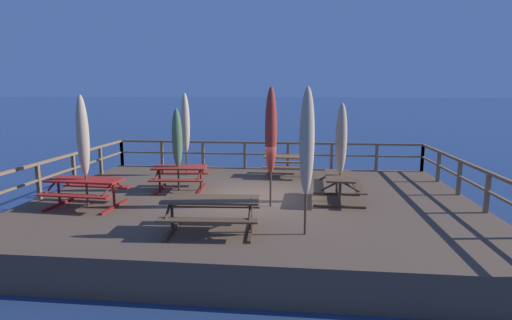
{
  "coord_description": "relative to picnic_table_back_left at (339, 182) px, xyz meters",
  "views": [
    {
      "loc": [
        1.3,
        -11.46,
        3.93
      ],
      "look_at": [
        0.0,
        0.71,
        1.85
      ],
      "focal_mm": 28.03,
      "sensor_mm": 36.0,
      "label": 1
    }
  ],
  "objects": [
    {
      "name": "railing_side_left",
      "position": [
        -8.62,
        0.18,
        0.19
      ],
      "size": [
        0.1,
        9.3,
        1.09
      ],
      "color": "brown",
      "rests_on": "wooden_deck"
    },
    {
      "name": "picnic_table_back_left",
      "position": [
        0.0,
        0.0,
        0.0
      ],
      "size": [
        1.45,
        1.78,
        0.78
      ],
      "color": "brown",
      "rests_on": "wooden_deck"
    },
    {
      "name": "patio_umbrella_tall_mid_left",
      "position": [
        -5.33,
        3.11,
        1.39
      ],
      "size": [
        0.32,
        0.32,
        3.06
      ],
      "color": "#4C3828",
      "rests_on": "wooden_deck"
    },
    {
      "name": "patio_umbrella_short_mid",
      "position": [
        -0.98,
        -2.84,
        1.49
      ],
      "size": [
        0.32,
        0.32,
        3.21
      ],
      "color": "#4C3828",
      "rests_on": "wooden_deck"
    },
    {
      "name": "railing_waterside_far",
      "position": [
        -2.46,
        4.78,
        0.19
      ],
      "size": [
        12.42,
        0.1,
        1.09
      ],
      "color": "brown",
      "rests_on": "wooden_deck"
    },
    {
      "name": "patio_umbrella_tall_mid_right",
      "position": [
        -1.89,
        -0.73,
        1.5
      ],
      "size": [
        0.32,
        0.32,
        3.23
      ],
      "color": "#4C3828",
      "rests_on": "wooden_deck"
    },
    {
      "name": "picnic_table_back_right",
      "position": [
        -6.89,
        -1.28,
        0.01
      ],
      "size": [
        2.07,
        1.51,
        0.78
      ],
      "color": "maroon",
      "rests_on": "wooden_deck"
    },
    {
      "name": "picnic_table_mid_left",
      "position": [
        -1.54,
        3.27,
        0.0
      ],
      "size": [
        1.78,
        1.46,
        0.78
      ],
      "color": "brown",
      "rests_on": "wooden_deck"
    },
    {
      "name": "picnic_table_front_left",
      "position": [
        -3.06,
        -2.89,
        0.01
      ],
      "size": [
        2.21,
        1.53,
        0.78
      ],
      "color": "brown",
      "rests_on": "wooden_deck"
    },
    {
      "name": "wooden_deck",
      "position": [
        -2.46,
        0.18,
        -0.98
      ],
      "size": [
        12.62,
        9.5,
        0.85
      ],
      "primitive_type": "cube",
      "color": "brown",
      "rests_on": "ground"
    },
    {
      "name": "ground_plane",
      "position": [
        -2.46,
        0.18,
        -1.4
      ],
      "size": [
        600.0,
        600.0,
        0.0
      ],
      "primitive_type": "plane",
      "color": "navy"
    },
    {
      "name": "patio_umbrella_tall_front",
      "position": [
        -4.93,
        0.79,
        1.09
      ],
      "size": [
        0.32,
        0.32,
        2.59
      ],
      "color": "#4C3828",
      "rests_on": "wooden_deck"
    },
    {
      "name": "railing_side_right",
      "position": [
        3.7,
        0.18,
        0.19
      ],
      "size": [
        0.1,
        9.3,
        1.09
      ],
      "color": "brown",
      "rests_on": "wooden_deck"
    },
    {
      "name": "picnic_table_mid_right",
      "position": [
        -4.87,
        0.77,
        -0.0
      ],
      "size": [
        1.79,
        1.55,
        0.78
      ],
      "color": "maroon",
      "rests_on": "wooden_deck"
    },
    {
      "name": "patio_umbrella_short_front",
      "position": [
        -6.85,
        -1.29,
        1.37
      ],
      "size": [
        0.32,
        0.32,
        3.02
      ],
      "color": "#4C3828",
      "rests_on": "wooden_deck"
    },
    {
      "name": "patio_umbrella_tall_back_left",
      "position": [
        0.03,
        -0.01,
        1.22
      ],
      "size": [
        0.32,
        0.32,
        2.79
      ],
      "color": "#4C3828",
      "rests_on": "wooden_deck"
    }
  ]
}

